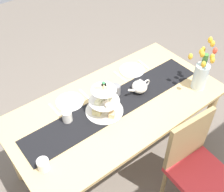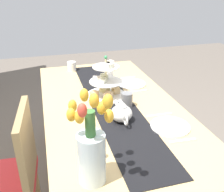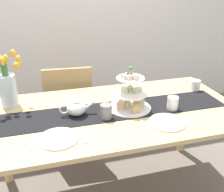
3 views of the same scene
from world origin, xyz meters
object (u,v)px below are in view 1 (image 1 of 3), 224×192
(tiered_cake_stand, at_px, (104,103))
(tulip_vase, at_px, (201,72))
(dinner_plate_left, at_px, (132,70))
(mug_white_text, at_px, (67,116))
(knife_right, at_px, (54,110))
(teapot, at_px, (140,86))
(dining_table, at_px, (116,113))
(cream_jug, at_px, (43,165))
(knife_left, at_px, (120,76))
(chair_left, at_px, (195,163))
(mug_grey, at_px, (116,90))
(dinner_plate_right, at_px, (70,102))
(fork_right, at_px, (85,94))
(fork_left, at_px, (143,64))

(tiered_cake_stand, xyz_separation_m, tulip_vase, (-0.81, 0.27, 0.07))
(dinner_plate_left, relative_size, mug_white_text, 2.42)
(tulip_vase, bearing_deg, knife_right, -25.15)
(tiered_cake_stand, relative_size, teapot, 1.28)
(dining_table, height_order, cream_jug, cream_jug)
(knife_left, bearing_deg, dining_table, 46.28)
(chair_left, distance_m, mug_grey, 0.85)
(knife_right, bearing_deg, dinner_plate_left, 180.00)
(dinner_plate_left, bearing_deg, knife_right, 0.00)
(tiered_cake_stand, height_order, cream_jug, tiered_cake_stand)
(chair_left, height_order, dinner_plate_right, chair_left)
(fork_right, relative_size, mug_grey, 1.58)
(knife_right, bearing_deg, dinner_plate_right, 180.00)
(teapot, xyz_separation_m, knife_left, (0.00, -0.25, -0.06))
(cream_jug, xyz_separation_m, fork_left, (-1.28, -0.42, -0.04))
(knife_left, bearing_deg, mug_white_text, 13.85)
(fork_right, distance_m, knife_right, 0.29)
(mug_grey, bearing_deg, fork_left, -160.98)
(cream_jug, relative_size, mug_white_text, 0.89)
(tiered_cake_stand, bearing_deg, teapot, -179.94)
(teapot, xyz_separation_m, cream_jug, (1.00, 0.17, -0.02))
(knife_left, bearing_deg, dinner_plate_right, 0.00)
(tulip_vase, bearing_deg, dinner_plate_left, -60.56)
(tulip_vase, xyz_separation_m, knife_right, (1.11, -0.52, -0.16))
(knife_left, relative_size, mug_grey, 1.79)
(dining_table, bearing_deg, fork_left, -154.48)
(dinner_plate_right, height_order, mug_grey, mug_grey)
(tulip_vase, height_order, fork_right, tulip_vase)
(fork_left, relative_size, knife_right, 0.88)
(teapot, height_order, knife_right, teapot)
(dinner_plate_right, bearing_deg, fork_left, 180.00)
(cream_jug, height_order, knife_left, cream_jug)
(teapot, relative_size, fork_left, 1.59)
(mug_white_text, bearing_deg, knife_left, -166.15)
(mug_white_text, bearing_deg, tulip_vase, 161.56)
(dining_table, height_order, fork_right, fork_right)
(chair_left, distance_m, fork_right, 1.04)
(teapot, distance_m, cream_jug, 1.01)
(dining_table, relative_size, teapot, 7.50)
(chair_left, relative_size, tulip_vase, 2.05)
(fork_left, height_order, mug_grey, mug_grey)
(cream_jug, bearing_deg, tulip_vase, 176.03)
(mug_grey, xyz_separation_m, mug_white_text, (0.47, -0.00, -0.00))
(tiered_cake_stand, distance_m, fork_left, 0.71)
(tulip_vase, height_order, dinner_plate_right, tulip_vase)
(teapot, relative_size, dinner_plate_left, 1.04)
(mug_white_text, bearing_deg, dinner_plate_left, -168.61)
(knife_left, bearing_deg, chair_left, 89.55)
(tulip_vase, xyz_separation_m, cream_jug, (1.43, -0.10, -0.12))
(knife_right, bearing_deg, cream_jug, 53.13)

